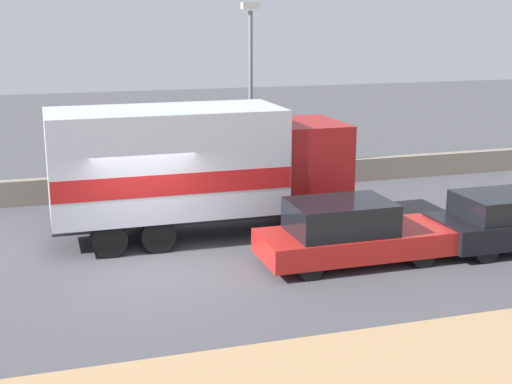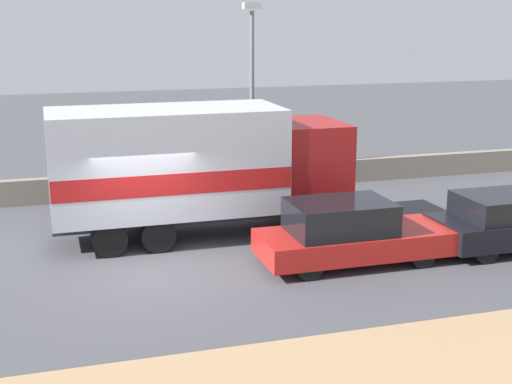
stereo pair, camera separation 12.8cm
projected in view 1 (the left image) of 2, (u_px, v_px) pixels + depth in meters
ground_plane at (155, 273)px, 16.23m from camera, size 80.00×80.00×0.00m
stone_wall_backdrop at (118, 186)px, 22.69m from camera, size 60.00×0.35×0.79m
street_lamp at (251, 83)px, 22.80m from camera, size 0.56×0.28×6.08m
box_truck at (193, 166)px, 18.48m from camera, size 7.69×2.59×3.41m
car_hatchback at (349, 233)px, 16.69m from camera, size 4.50×1.81×1.52m
car_sedan_second at (507, 221)px, 17.76m from camera, size 3.88×1.81×1.42m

